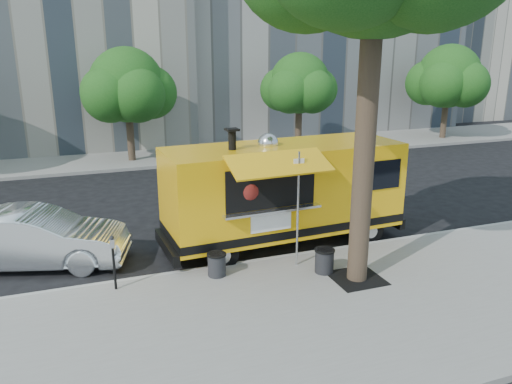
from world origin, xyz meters
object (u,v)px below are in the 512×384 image
sign_post (298,202)px  parking_meter (113,256)px  far_tree_c (300,83)px  far_tree_d (449,76)px  food_truck (283,191)px  trash_bin_left (324,260)px  trash_bin_right (217,264)px  far_tree_b (127,85)px  sedan (35,238)px

sign_post → parking_meter: size_ratio=2.25×
far_tree_c → far_tree_d: (10.00, 0.20, 0.17)m
food_truck → far_tree_c: bearing=60.5°
far_tree_d → trash_bin_left: (-15.98, -14.80, -3.41)m
trash_bin_left → trash_bin_right: size_ratio=1.05×
far_tree_b → sedan: bearing=-108.0°
far_tree_c → sign_post: (-6.45, -13.95, -1.87)m
sign_post → sedan: bearing=157.8°
parking_meter → far_tree_c: bearing=51.3°
far_tree_b → sign_post: (2.55, -14.25, -1.98)m
food_truck → trash_bin_left: food_truck is taller
sedan → trash_bin_left: size_ratio=7.72×
far_tree_b → parking_meter: 14.48m
food_truck → trash_bin_left: (0.13, -2.37, -1.17)m
far_tree_d → trash_bin_left: 22.05m
far_tree_c → trash_bin_right: (-8.57, -13.86, -3.26)m
sedan → trash_bin_right: bearing=-104.1°
sign_post → parking_meter: sign_post is taller
far_tree_d → parking_meter: bearing=-146.4°
parking_meter → food_truck: size_ratio=0.19×
trash_bin_right → trash_bin_left: bearing=-16.0°
far_tree_b → parking_meter: size_ratio=4.12×
far_tree_b → food_truck: 13.04m
far_tree_b → trash_bin_left: bearing=-78.6°
far_tree_b → sign_post: bearing=-79.9°
trash_bin_left → far_tree_c: bearing=67.7°
far_tree_c → sedan: 17.37m
far_tree_d → sign_post: bearing=-139.3°
far_tree_b → trash_bin_left: (3.02, -14.90, -3.36)m
far_tree_d → trash_bin_left: size_ratio=9.25×
sign_post → far_tree_d: bearing=40.7°
sedan → far_tree_c: bearing=-32.0°
far_tree_b → far_tree_d: 19.00m
sedan → far_tree_b: bearing=-1.6°
food_truck → parking_meter: bearing=-165.7°
food_truck → trash_bin_left: 2.64m
far_tree_b → trash_bin_right: 14.56m
far_tree_d → parking_meter: (-21.00, -13.95, -2.91)m
sign_post → trash_bin_left: sign_post is taller
far_tree_c → sedan: far_tree_c is taller
far_tree_d → parking_meter: 25.38m
food_truck → trash_bin_right: 3.18m
far_tree_d → food_truck: (-16.11, -12.43, -2.24)m
far_tree_b → parking_meter: (-2.00, -14.05, -2.85)m
far_tree_b → food_truck: far_tree_b is taller
far_tree_b → trash_bin_left: 15.57m
far_tree_c → trash_bin_right: far_tree_c is taller
far_tree_b → sedan: 12.64m
far_tree_d → trash_bin_right: far_tree_d is taller
far_tree_c → food_truck: bearing=-116.6°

